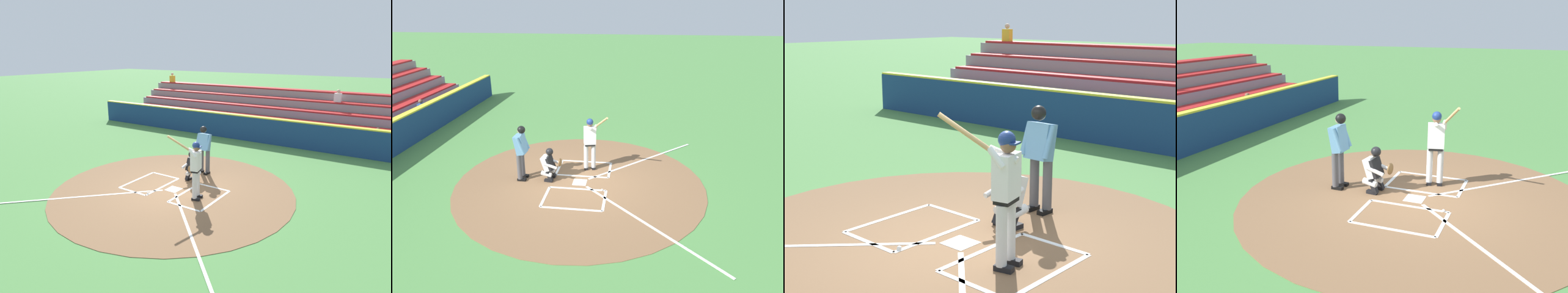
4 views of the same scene
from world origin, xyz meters
The scene contains 7 objects.
ground_plane centered at (0.00, 0.00, 0.00)m, with size 120.00×120.00×0.00m, color #4C8442.
dirt_circle centered at (0.00, 0.00, 0.01)m, with size 8.00×8.00×0.01m, color brown.
home_plate_and_chalk centered at (0.00, 0.88, 0.01)m, with size 7.93×4.91×0.01m.
batter centered at (-1.03, 0.21, 1.10)m, with size 0.84×0.89×2.13m.
catcher centered at (-0.10, -1.00, 0.59)m, with size 0.59×0.65×1.13m.
plate_umpire centered at (-0.02, -1.91, 1.08)m, with size 0.59×0.42×1.86m.
baseball centered at (0.47, 0.78, 0.04)m, with size 0.07×0.07×0.07m, color white.
Camera 3 is at (-5.65, 5.80, 3.31)m, focal length 53.49 mm.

